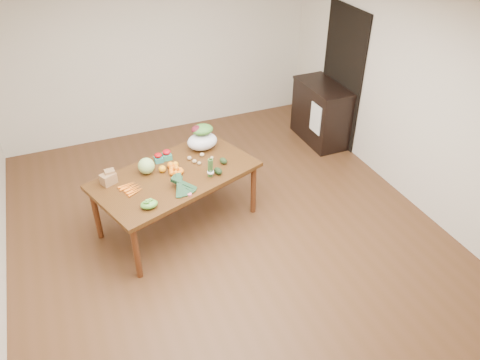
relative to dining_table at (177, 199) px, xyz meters
name	(u,v)px	position (x,y,z in m)	size (l,w,h in m)	color
floor	(229,237)	(0.48, -0.48, -0.38)	(6.00, 6.00, 0.00)	#53321C
ceiling	(225,7)	(0.48, -0.48, 2.33)	(5.00, 6.00, 0.02)	white
room_walls	(228,140)	(0.48, -0.48, 0.97)	(5.02, 6.02, 2.70)	beige
dining_table	(177,199)	(0.00, 0.00, 0.00)	(1.87, 1.04, 0.75)	#492C11
doorway_dark	(342,77)	(2.96, 1.12, 0.68)	(0.02, 1.00, 2.10)	black
cabinet	(321,113)	(2.70, 1.19, 0.10)	(0.52, 1.02, 0.94)	black
dish_towel	(316,119)	(2.44, 0.92, 0.18)	(0.02, 0.28, 0.45)	white
paper_bag	(108,178)	(-0.74, 0.10, 0.45)	(0.22, 0.18, 0.15)	#8E5F3F
cabbage	(146,166)	(-0.29, 0.14, 0.47)	(0.19, 0.19, 0.19)	#97B065
strawberry_basket_a	(159,158)	(-0.11, 0.33, 0.42)	(0.10, 0.10, 0.09)	#AE0B0C
strawberry_basket_b	(167,155)	(0.00, 0.35, 0.42)	(0.11, 0.11, 0.10)	red
orange_a	(162,169)	(-0.12, 0.09, 0.42)	(0.09, 0.09, 0.09)	#FF9D0F
orange_b	(171,165)	(-0.01, 0.13, 0.42)	(0.08, 0.08, 0.08)	#E4510E
orange_c	(175,164)	(0.05, 0.14, 0.41)	(0.07, 0.07, 0.07)	orange
mandarin_cluster	(177,169)	(0.03, 0.01, 0.42)	(0.18, 0.18, 0.10)	orange
carrots	(132,188)	(-0.53, -0.11, 0.39)	(0.22, 0.24, 0.03)	orange
snap_pea_bag	(149,204)	(-0.43, -0.51, 0.42)	(0.18, 0.14, 0.08)	#4F9733
kale_bunch	(184,185)	(0.00, -0.37, 0.45)	(0.32, 0.40, 0.16)	black
asparagus_bundle	(210,168)	(0.36, -0.22, 0.50)	(0.08, 0.08, 0.25)	#55833C
potato_a	(194,161)	(0.28, 0.14, 0.40)	(0.06, 0.05, 0.05)	tan
potato_b	(199,163)	(0.32, 0.08, 0.40)	(0.05, 0.04, 0.04)	tan
potato_c	(202,155)	(0.42, 0.24, 0.40)	(0.06, 0.05, 0.05)	tan
potato_d	(189,158)	(0.25, 0.23, 0.40)	(0.06, 0.05, 0.05)	tan
potato_e	(212,158)	(0.51, 0.14, 0.39)	(0.04, 0.04, 0.04)	tan
avocado_a	(218,171)	(0.46, -0.20, 0.41)	(0.08, 0.12, 0.08)	black
avocado_b	(223,161)	(0.60, -0.01, 0.41)	(0.08, 0.11, 0.08)	black
salad_bag	(202,138)	(0.48, 0.42, 0.52)	(0.38, 0.29, 0.30)	silver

